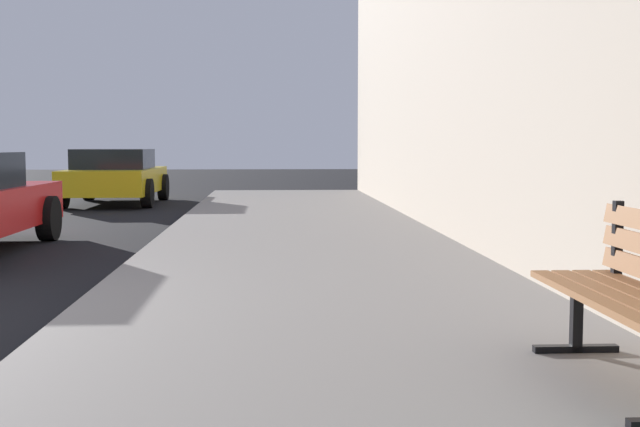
% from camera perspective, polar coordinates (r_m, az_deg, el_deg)
% --- Properties ---
extents(sidewalk, '(4.00, 32.00, 0.15)m').
position_cam_1_polar(sidewalk, '(6.02, 1.18, -7.51)').
color(sidewalk, gray).
rests_on(sidewalk, ground_plane).
extents(car_yellow, '(2.05, 4.08, 1.27)m').
position_cam_1_polar(car_yellow, '(19.32, -14.18, 2.56)').
color(car_yellow, yellow).
rests_on(car_yellow, ground_plane).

